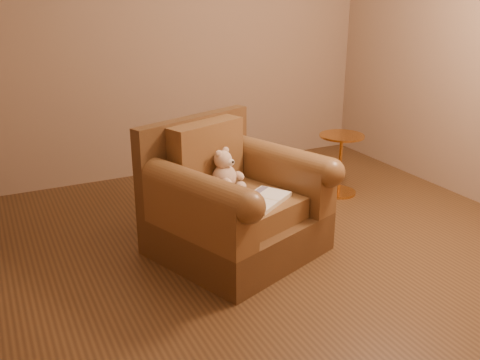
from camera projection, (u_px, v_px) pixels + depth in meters
name	position (u px, v px, depth m)	size (l,w,h in m)	color
floor	(281.00, 248.00, 3.90)	(4.00, 4.00, 0.00)	#4F331B
room	(288.00, 0.00, 3.31)	(4.02, 4.02, 2.71)	#8C6E56
armchair	(232.00, 204.00, 3.76)	(1.29, 1.26, 0.92)	#52351B
teddy_bear	(226.00, 174.00, 3.77)	(0.23, 0.25, 0.30)	#D3B094
guidebook	(263.00, 200.00, 3.57)	(0.46, 0.41, 0.03)	beige
side_table	(340.00, 162.00, 4.81)	(0.40, 0.40, 0.56)	gold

